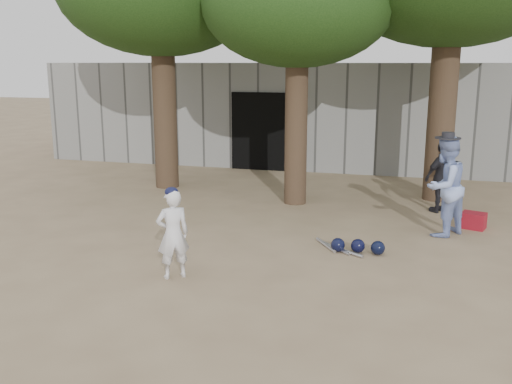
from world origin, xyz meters
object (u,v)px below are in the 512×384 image
(boy_player, at_px, (173,234))
(spectator_dark, at_px, (442,177))
(red_bag, at_px, (473,221))
(spectator_blue, at_px, (444,187))

(boy_player, height_order, spectator_dark, spectator_dark)
(red_bag, bearing_deg, spectator_dark, 116.95)
(spectator_dark, height_order, red_bag, spectator_dark)
(boy_player, bearing_deg, spectator_dark, -165.20)
(spectator_blue, bearing_deg, red_bag, 171.91)
(spectator_blue, xyz_separation_m, spectator_dark, (0.04, 1.68, -0.16))
(spectator_blue, bearing_deg, boy_player, -13.00)
(spectator_dark, xyz_separation_m, red_bag, (0.55, -1.09, -0.58))
(spectator_dark, bearing_deg, boy_player, 12.03)
(spectator_blue, distance_m, red_bag, 1.12)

